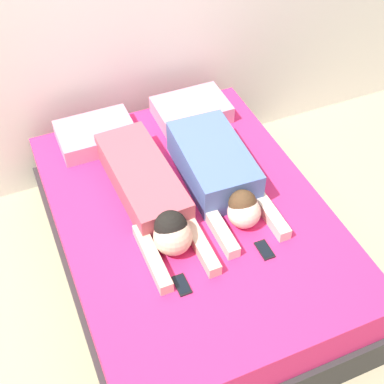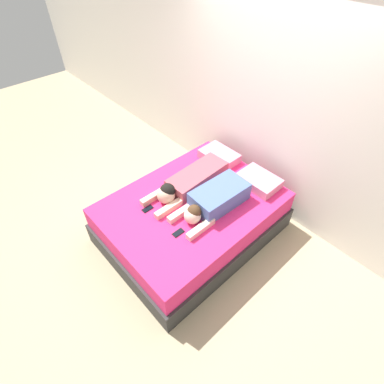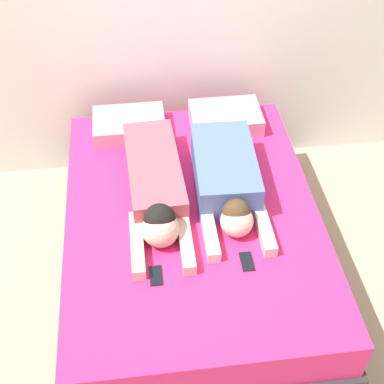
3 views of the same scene
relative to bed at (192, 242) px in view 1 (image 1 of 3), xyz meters
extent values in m
plane|color=tan|center=(0.00, 0.00, -0.28)|extent=(12.00, 12.00, 0.00)
cube|color=white|center=(0.00, 1.18, 1.02)|extent=(12.00, 0.06, 2.60)
cube|color=#2D2D2D|center=(0.00, 0.00, -0.13)|extent=(1.53, 2.05, 0.30)
cube|color=#E5286B|center=(0.00, 0.00, 0.15)|extent=(1.47, 1.99, 0.28)
cube|color=pink|center=(-0.33, 0.79, 0.35)|extent=(0.48, 0.34, 0.12)
cube|color=pink|center=(0.33, 0.79, 0.35)|extent=(0.48, 0.34, 0.12)
cube|color=#B24C59|center=(-0.20, 0.27, 0.38)|extent=(0.34, 0.80, 0.17)
sphere|color=beige|center=(-0.20, -0.22, 0.40)|extent=(0.21, 0.21, 0.21)
sphere|color=black|center=(-0.20, -0.19, 0.44)|extent=(0.18, 0.18, 0.18)
cube|color=beige|center=(-0.33, -0.25, 0.33)|extent=(0.07, 0.43, 0.07)
cube|color=beige|center=(-0.07, -0.25, 0.33)|extent=(0.07, 0.43, 0.07)
cube|color=#4C66A5|center=(0.22, 0.21, 0.40)|extent=(0.39, 0.67, 0.22)
sphere|color=beige|center=(0.22, -0.20, 0.39)|extent=(0.19, 0.19, 0.19)
sphere|color=#4C331E|center=(0.22, -0.18, 0.43)|extent=(0.16, 0.16, 0.16)
cube|color=beige|center=(0.07, -0.22, 0.33)|extent=(0.07, 0.36, 0.07)
cube|color=beige|center=(0.38, -0.22, 0.33)|extent=(0.07, 0.36, 0.07)
cube|color=black|center=(-0.25, -0.45, 0.30)|extent=(0.07, 0.13, 0.01)
cube|color=black|center=(-0.25, -0.45, 0.30)|extent=(0.06, 0.11, 0.00)
cube|color=black|center=(0.24, -0.42, 0.30)|extent=(0.07, 0.13, 0.01)
cube|color=black|center=(0.24, -0.42, 0.30)|extent=(0.06, 0.11, 0.00)
camera|label=1|loc=(-0.80, -1.88, 2.56)|focal=50.00mm
camera|label=2|loc=(1.77, -1.63, 2.77)|focal=28.00mm
camera|label=3|loc=(-0.27, -2.15, 2.56)|focal=50.00mm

